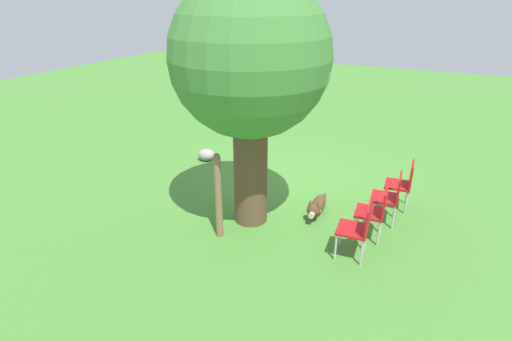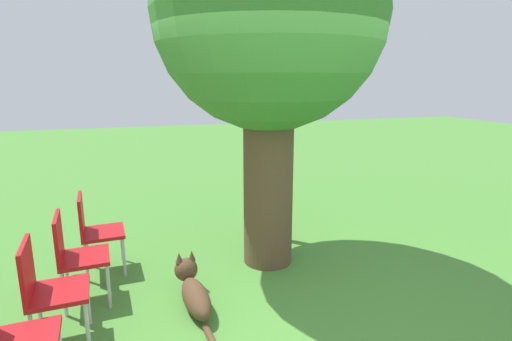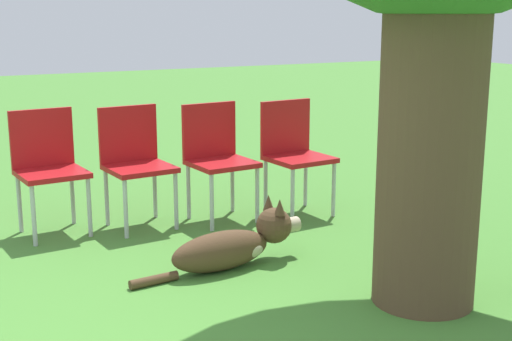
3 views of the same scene
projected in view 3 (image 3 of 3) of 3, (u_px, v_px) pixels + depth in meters
dog at (236, 244)px, 4.33m from camera, size 0.29×1.16×0.40m
red_chair_0 at (48, 162)px, 4.95m from camera, size 0.45×0.47×0.86m
red_chair_1 at (135, 157)px, 5.11m from camera, size 0.45×0.47×0.86m
red_chair_2 at (217, 153)px, 5.27m from camera, size 0.45×0.47×0.86m
red_chair_3 at (294, 148)px, 5.43m from camera, size 0.45×0.47×0.86m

